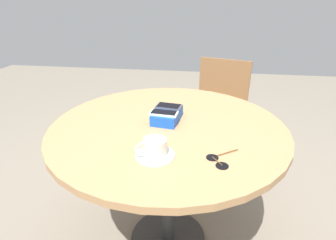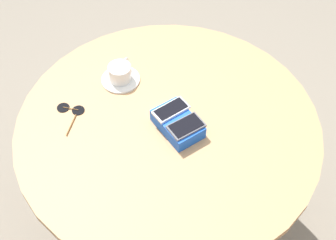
{
  "view_description": "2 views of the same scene",
  "coord_description": "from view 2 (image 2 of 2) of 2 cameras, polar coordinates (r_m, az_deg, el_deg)",
  "views": [
    {
      "loc": [
        1.11,
        0.16,
        1.31
      ],
      "look_at": [
        0.0,
        0.0,
        0.79
      ],
      "focal_mm": 28.0,
      "sensor_mm": 36.0,
      "label": 1
    },
    {
      "loc": [
        -0.79,
        0.71,
        2.09
      ],
      "look_at": [
        0.0,
        0.0,
        0.79
      ],
      "focal_mm": 50.0,
      "sensor_mm": 36.0,
      "label": 2
    }
  ],
  "objects": [
    {
      "name": "ground_plane",
      "position": [
        2.34,
        0.0,
        -12.23
      ],
      "size": [
        8.0,
        8.0,
        0.0
      ],
      "primitive_type": "plane",
      "color": "gray"
    },
    {
      "name": "round_table",
      "position": [
        1.78,
        0.0,
        -2.63
      ],
      "size": [
        1.11,
        1.11,
        0.77
      ],
      "color": "#2D2D2D",
      "rests_on": "ground_plane"
    },
    {
      "name": "phone_box",
      "position": [
        1.66,
        1.18,
        -0.47
      ],
      "size": [
        0.2,
        0.14,
        0.05
      ],
      "color": "blue",
      "rests_on": "round_table"
    },
    {
      "name": "phone_gray",
      "position": [
        1.61,
        2.22,
        -0.75
      ],
      "size": [
        0.09,
        0.13,
        0.01
      ],
      "color": "#515156",
      "rests_on": "phone_box"
    },
    {
      "name": "phone_white",
      "position": [
        1.66,
        0.36,
        1.26
      ],
      "size": [
        0.08,
        0.13,
        0.01
      ],
      "color": "silver",
      "rests_on": "phone_box"
    },
    {
      "name": "saucer",
      "position": [
        1.84,
        -5.79,
        4.95
      ],
      "size": [
        0.15,
        0.15,
        0.01
      ],
      "primitive_type": "cylinder",
      "color": "silver",
      "rests_on": "round_table"
    },
    {
      "name": "coffee_cup",
      "position": [
        1.82,
        -5.85,
        5.82
      ],
      "size": [
        0.09,
        0.12,
        0.06
      ],
      "color": "silver",
      "rests_on": "saucer"
    },
    {
      "name": "sunglasses",
      "position": [
        1.77,
        -11.77,
        1.13
      ],
      "size": [
        0.14,
        0.12,
        0.01
      ],
      "color": "black",
      "rests_on": "round_table"
    }
  ]
}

